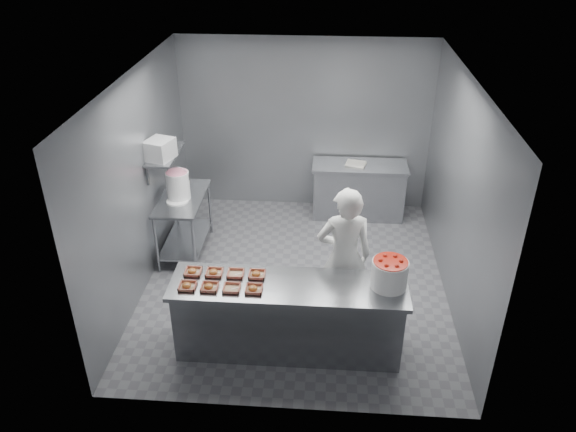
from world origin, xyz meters
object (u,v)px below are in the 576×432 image
object	(u,v)px
back_counter	(358,190)
tray_2	(232,288)
worker	(344,257)
appliance	(160,149)
glaze_bucket	(178,185)
tray_6	(236,274)
tray_0	(187,286)
prep_table	(184,216)
tray_7	(257,274)
tray_5	(214,272)
service_counter	(288,317)
tray_3	(254,289)
tray_1	(209,287)
tray_4	(193,271)
strawberry_tub	(390,273)

from	to	relation	value
back_counter	tray_2	world-z (taller)	tray_2
worker	appliance	xyz separation A→B (m)	(-2.43, 1.16, 0.80)
glaze_bucket	appliance	xyz separation A→B (m)	(-0.15, -0.15, 0.59)
tray_6	appliance	xyz separation A→B (m)	(-1.22, 1.62, 0.78)
tray_0	tray_6	bearing A→B (deg)	29.17
prep_table	tray_7	xyz separation A→B (m)	(1.29, -1.82, 0.33)
tray_5	back_counter	bearing A→B (deg)	60.77
service_counter	appliance	distance (m)	2.82
back_counter	worker	size ratio (longest dim) A/B	0.84
tray_2	appliance	size ratio (longest dim) A/B	0.53
back_counter	tray_0	distance (m)	3.95
tray_0	appliance	bearing A→B (deg)	111.30
back_counter	tray_0	size ratio (longest dim) A/B	8.01
tray_6	tray_5	bearing A→B (deg)	-180.00
service_counter	tray_5	distance (m)	0.97
worker	appliance	world-z (taller)	appliance
back_counter	tray_2	distance (m)	3.73
back_counter	worker	bearing A→B (deg)	-96.22
service_counter	tray_0	world-z (taller)	tray_0
prep_table	glaze_bucket	size ratio (longest dim) A/B	2.44
tray_3	glaze_bucket	size ratio (longest dim) A/B	0.38
prep_table	tray_1	size ratio (longest dim) A/B	6.40
tray_0	tray_4	world-z (taller)	same
service_counter	tray_2	xyz separation A→B (m)	(-0.60, -0.13, 0.47)
tray_1	tray_6	distance (m)	0.36
tray_0	glaze_bucket	bearing A→B (deg)	106.11
worker	strawberry_tub	world-z (taller)	worker
tray_1	glaze_bucket	size ratio (longest dim) A/B	0.38
tray_0	tray_5	world-z (taller)	same
strawberry_tub	tray_0	bearing A→B (deg)	-175.01
tray_7	glaze_bucket	xyz separation A→B (m)	(-1.31, 1.77, 0.19)
tray_5	tray_1	bearing A→B (deg)	-90.00
tray_1	tray_4	xyz separation A→B (m)	(-0.24, 0.27, 0.00)
tray_7	worker	distance (m)	1.08
prep_table	back_counter	distance (m)	2.87
tray_3	tray_4	xyz separation A→B (m)	(-0.72, 0.27, 0.00)
tray_0	tray_4	distance (m)	0.27
tray_0	tray_2	size ratio (longest dim) A/B	1.00
service_counter	tray_6	distance (m)	0.77
tray_1	appliance	size ratio (longest dim) A/B	0.53
back_counter	tray_1	xyz separation A→B (m)	(-1.74, -3.38, 0.47)
appliance	tray_7	bearing A→B (deg)	-30.28
tray_3	tray_7	xyz separation A→B (m)	(0.00, 0.27, 0.00)
tray_2	glaze_bucket	size ratio (longest dim) A/B	0.38
tray_1	strawberry_tub	bearing A→B (deg)	5.61
prep_table	tray_7	size ratio (longest dim) A/B	6.40
tray_3	tray_6	xyz separation A→B (m)	(-0.24, 0.27, -0.00)
tray_1	worker	world-z (taller)	worker
worker	strawberry_tub	xyz separation A→B (m)	(0.47, -0.55, 0.18)
appliance	prep_table	bearing A→B (deg)	66.65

